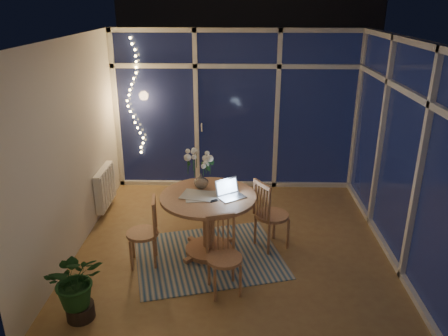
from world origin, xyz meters
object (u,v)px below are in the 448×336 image
at_px(laptop, 232,189).
at_px(potted_plant, 77,286).
at_px(dining_table, 209,225).
at_px(chair_right, 272,214).
at_px(chair_front, 224,257).
at_px(flower_vase, 201,180).
at_px(chair_left, 142,232).

distance_m(laptop, potted_plant, 1.99).
relative_size(dining_table, potted_plant, 1.53).
relative_size(dining_table, chair_right, 1.23).
bearing_deg(chair_front, dining_table, 89.03).
bearing_deg(flower_vase, chair_left, -143.59).
distance_m(dining_table, chair_front, 0.81).
bearing_deg(laptop, chair_left, 157.48).
relative_size(laptop, flower_vase, 1.45).
xyz_separation_m(chair_left, chair_right, (1.57, 0.43, 0.04)).
height_order(chair_front, potted_plant, chair_front).
bearing_deg(dining_table, flower_vase, 113.81).
height_order(dining_table, chair_front, chair_front).
bearing_deg(dining_table, chair_front, -74.37).
xyz_separation_m(flower_vase, potted_plant, (-1.11, -1.49, -0.52)).
relative_size(chair_left, chair_right, 0.91).
height_order(dining_table, chair_left, chair_left).
distance_m(chair_left, laptop, 1.17).
distance_m(chair_right, potted_plant, 2.47).
bearing_deg(chair_left, potted_plant, -32.13).
bearing_deg(laptop, flower_vase, 109.90).
xyz_separation_m(dining_table, chair_right, (0.80, 0.17, 0.08)).
distance_m(chair_front, flower_vase, 1.15).
relative_size(dining_table, chair_front, 1.32).
bearing_deg(chair_front, chair_left, 135.78).
distance_m(chair_left, chair_front, 1.12).
relative_size(chair_left, chair_front, 0.98).
relative_size(laptop, potted_plant, 0.40).
height_order(chair_front, laptop, laptop).
bearing_deg(chair_front, chair_right, 42.16).
relative_size(chair_front, potted_plant, 1.16).
distance_m(dining_table, potted_plant, 1.75).
height_order(flower_vase, potted_plant, flower_vase).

